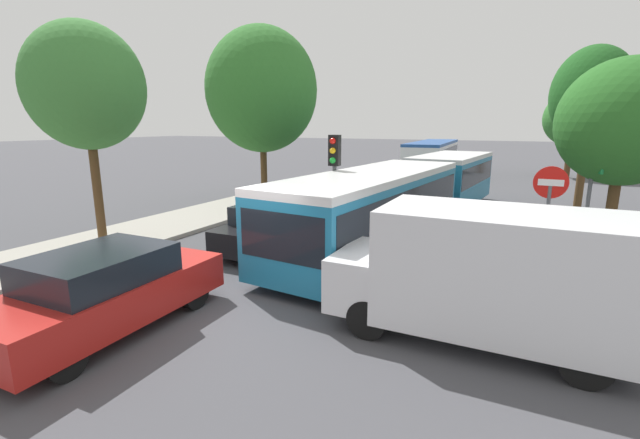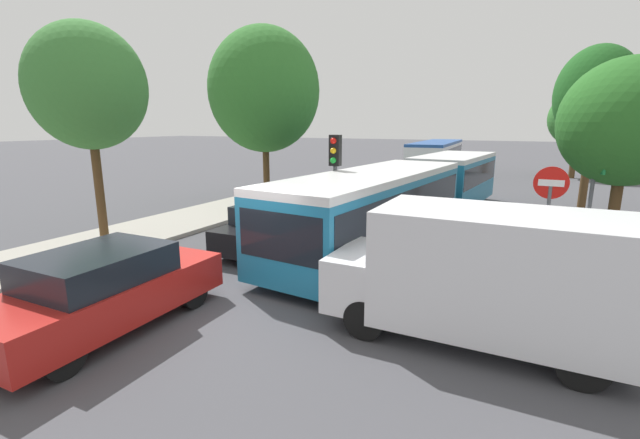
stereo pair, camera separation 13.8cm
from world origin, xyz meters
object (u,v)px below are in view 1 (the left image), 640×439
(traffic_light, at_px, (334,166))
(tree_right_far, at_px, (574,120))
(queued_car_navy, at_px, (338,199))
(tree_left_mid, at_px, (262,93))
(direction_sign_post, at_px, (593,168))
(tree_right_near, at_px, (625,123))
(city_bus_rear, at_px, (433,155))
(articulated_bus, at_px, (413,191))
(queued_car_red, at_px, (105,291))
(queued_car_black, at_px, (274,226))
(no_entry_sign, at_px, (548,209))
(white_van, at_px, (489,272))
(tree_left_near, at_px, (87,90))
(tree_right_mid, at_px, (592,96))
(queued_car_green, at_px, (387,183))

(traffic_light, relative_size, tree_right_far, 0.57)
(queued_car_navy, xyz_separation_m, tree_left_mid, (-4.34, 1.16, 4.30))
(direction_sign_post, distance_m, tree_right_near, 1.37)
(city_bus_rear, distance_m, direction_sign_post, 21.74)
(queued_car_navy, relative_size, tree_right_far, 0.72)
(tree_right_far, bearing_deg, traffic_light, -107.96)
(articulated_bus, distance_m, tree_left_mid, 8.54)
(tree_left_mid, bearing_deg, traffic_light, -41.11)
(city_bus_rear, bearing_deg, direction_sign_post, -160.65)
(queued_car_red, relative_size, queued_car_black, 1.05)
(no_entry_sign, bearing_deg, queued_car_red, -51.36)
(white_van, xyz_separation_m, tree_right_far, (2.78, 27.34, 2.75))
(tree_left_near, distance_m, tree_right_mid, 19.34)
(tree_right_far, bearing_deg, tree_right_near, -90.69)
(direction_sign_post, distance_m, tree_right_far, 21.56)
(no_entry_sign, bearing_deg, direction_sign_post, 159.89)
(articulated_bus, distance_m, tree_right_mid, 9.81)
(city_bus_rear, height_order, queued_car_green, city_bus_rear)
(articulated_bus, relative_size, queued_car_navy, 3.71)
(city_bus_rear, height_order, queued_car_red, city_bus_rear)
(no_entry_sign, bearing_deg, tree_right_mid, 172.18)
(queued_car_red, bearing_deg, queued_car_navy, -0.17)
(tree_right_mid, bearing_deg, queued_car_red, -116.58)
(queued_car_green, xyz_separation_m, traffic_light, (1.40, -9.72, 1.79))
(white_van, distance_m, tree_left_mid, 14.73)
(city_bus_rear, height_order, tree_left_mid, tree_left_mid)
(articulated_bus, xyz_separation_m, white_van, (3.25, -7.59, -0.12))
(articulated_bus, height_order, white_van, articulated_bus)
(tree_left_mid, bearing_deg, no_entry_sign, -28.50)
(queued_car_green, xyz_separation_m, tree_left_mid, (-4.60, -4.49, 4.34))
(queued_car_navy, distance_m, tree_left_near, 9.43)
(queued_car_green, bearing_deg, traffic_light, -173.00)
(queued_car_red, bearing_deg, queued_car_black, -0.64)
(queued_car_green, xyz_separation_m, tree_right_near, (8.68, -7.58, 3.03))
(city_bus_rear, distance_m, tree_left_mid, 17.52)
(articulated_bus, xyz_separation_m, tree_right_far, (6.03, 19.74, 2.62))
(queued_car_navy, height_order, tree_right_mid, tree_right_mid)
(direction_sign_post, bearing_deg, tree_right_far, -103.94)
(white_van, bearing_deg, direction_sign_post, -108.60)
(queued_car_red, relative_size, white_van, 0.87)
(articulated_bus, relative_size, queued_car_green, 3.94)
(articulated_bus, height_order, no_entry_sign, no_entry_sign)
(queued_car_black, distance_m, queued_car_navy, 5.10)
(no_entry_sign, bearing_deg, tree_right_near, 152.99)
(articulated_bus, xyz_separation_m, direction_sign_post, (5.17, -1.76, 1.20))
(queued_car_black, height_order, queued_car_green, queued_car_black)
(city_bus_rear, relative_size, no_entry_sign, 4.04)
(queued_car_black, bearing_deg, queued_car_green, -1.79)
(traffic_light, bearing_deg, no_entry_sign, 77.71)
(queued_car_green, bearing_deg, queued_car_black, 178.21)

